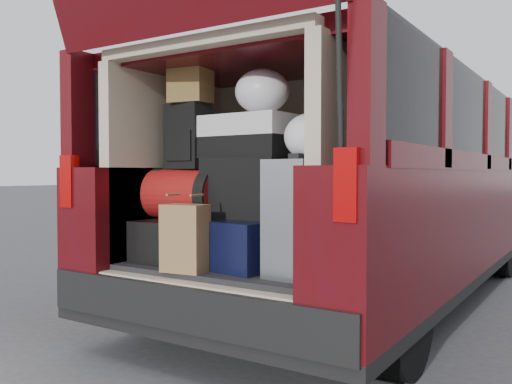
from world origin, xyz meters
The scene contains 14 objects.
ground centered at (0.00, 0.00, 0.00)m, with size 80.00×80.00×0.00m, color #3C3C3E.
minivan centered at (0.00, 1.86, 0.91)m, with size 1.90×5.35×2.77m.
load_floor centered at (0.00, 0.28, 0.28)m, with size 1.24×1.05×0.55m, color black.
black_hardshell centered at (-0.35, 0.14, 0.67)m, with size 0.44×0.60×0.24m, color black.
navy_hardshell centered at (0.07, 0.17, 0.68)m, with size 0.49×0.60×0.26m, color black.
silver_roller centered at (0.45, 0.05, 0.84)m, with size 0.24×0.39×0.58m, color silver.
kraft_bag centered at (-0.11, -0.19, 0.73)m, with size 0.23×0.15×0.35m, color #946443.
red_duffel centered at (-0.38, 0.13, 0.94)m, with size 0.46×0.30×0.30m, color #9C180E.
black_soft_case centered at (0.03, 0.19, 0.98)m, with size 0.47×0.28×0.34m, color black.
backpack centered at (-0.38, 0.16, 1.29)m, with size 0.27×0.17×0.39m, color black.
twotone_duffel centered at (0.00, 0.21, 1.28)m, with size 0.54×0.28×0.24m, color silver.
grocery_sack_lower centered at (-0.35, 0.15, 1.58)m, with size 0.22×0.18×0.20m, color olive.
plastic_bag_center centered at (0.12, 0.20, 1.52)m, with size 0.31×0.29×0.25m, color white.
plastic_bag_right centered at (0.47, 0.10, 1.25)m, with size 0.27×0.26×0.24m, color white.
Camera 1 is at (1.73, -2.36, 1.07)m, focal length 38.00 mm.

